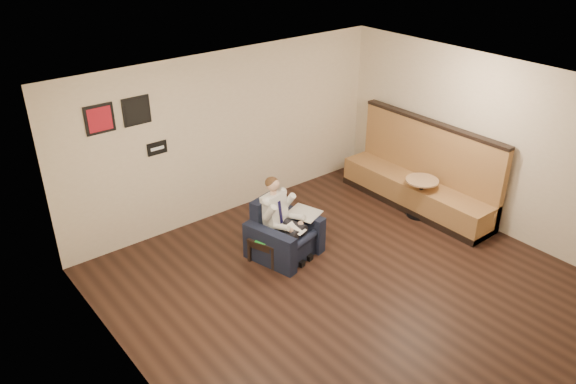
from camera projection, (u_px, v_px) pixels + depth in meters
ground at (351, 289)px, 7.86m from camera, size 6.00×6.00×0.00m
wall_back at (229, 134)px, 9.29m from camera, size 6.00×0.02×2.80m
wall_left at (141, 292)px, 5.55m from camera, size 0.02×6.00×2.80m
wall_right at (492, 145)px, 8.88m from camera, size 0.02×6.00×2.80m
ceiling at (364, 97)px, 6.57m from camera, size 6.00×6.00×0.02m
seating_sign at (157, 148)px, 8.52m from camera, size 0.32×0.02×0.20m
art_print_left at (100, 119)px, 7.77m from camera, size 0.42×0.03×0.42m
art_print_right at (136, 111)px, 8.08m from camera, size 0.42×0.03×0.42m
armchair at (285, 230)px, 8.45m from camera, size 1.09×1.09×0.87m
seated_man at (291, 223)px, 8.32m from camera, size 0.76×0.96×1.19m
lap_papers at (296, 228)px, 8.29m from camera, size 0.28×0.33×0.01m
newspaper at (304, 213)px, 8.58m from camera, size 0.50×0.56×0.01m
side_table at (269, 248)px, 8.45m from camera, size 0.61×0.61×0.39m
green_folder at (269, 237)px, 8.33m from camera, size 0.48×0.43×0.01m
coffee_mug at (269, 228)px, 8.51m from camera, size 0.09×0.09×0.08m
smartphone at (263, 232)px, 8.45m from camera, size 0.13×0.08×0.01m
banquette at (419, 167)px, 9.67m from camera, size 0.70×2.94×1.50m
cafe_table at (420, 198)px, 9.56m from camera, size 0.68×0.68×0.69m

